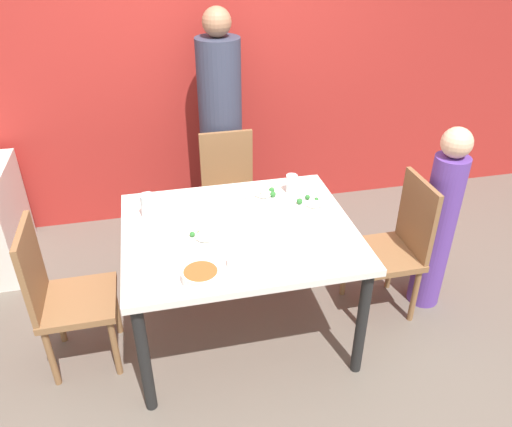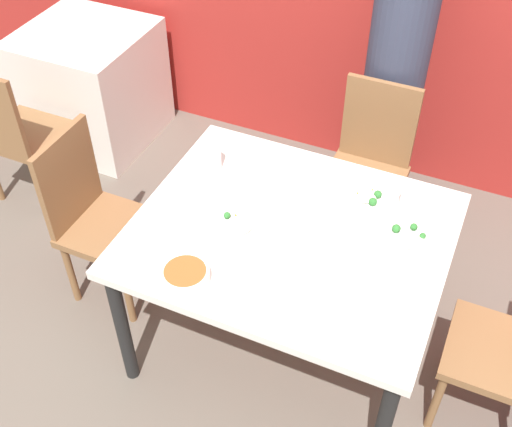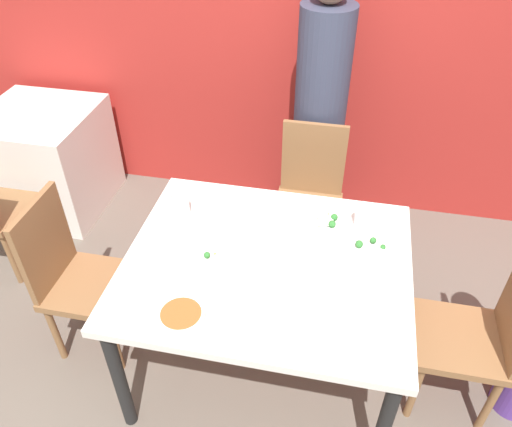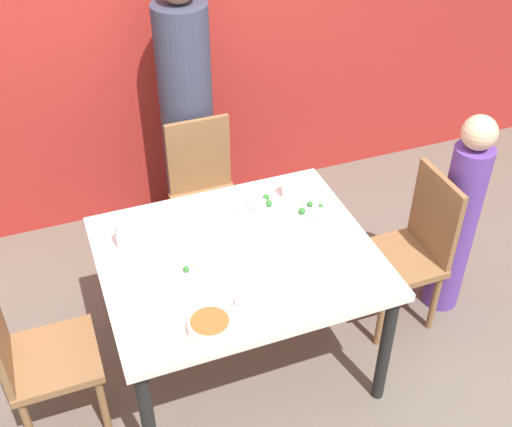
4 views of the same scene
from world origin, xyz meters
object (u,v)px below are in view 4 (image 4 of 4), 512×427
at_px(chair_child_spot, 411,247).
at_px(glass_water_tall, 289,187).
at_px(person_adult, 187,120).
at_px(bowl_curry, 210,325).
at_px(person_child, 458,220).
at_px(chair_adult_spot, 206,192).
at_px(plate_rice_adult, 314,212).

height_order(chair_child_spot, glass_water_tall, chair_child_spot).
relative_size(chair_child_spot, person_adult, 0.53).
bearing_deg(bowl_curry, person_child, 15.16).
distance_m(bowl_curry, glass_water_tall, 0.99).
height_order(chair_adult_spot, glass_water_tall, chair_adult_spot).
height_order(chair_child_spot, person_child, person_child).
bearing_deg(chair_adult_spot, person_child, -37.17).
bearing_deg(chair_child_spot, chair_adult_spot, -134.77).
distance_m(chair_adult_spot, plate_rice_adult, 0.85).
bearing_deg(chair_child_spot, bowl_curry, -71.73).
distance_m(chair_adult_spot, person_adult, 0.45).
xyz_separation_m(person_child, plate_rice_adult, (-0.78, 0.14, 0.16)).
bearing_deg(glass_water_tall, chair_adult_spot, 118.90).
height_order(person_child, plate_rice_adult, person_child).
xyz_separation_m(chair_child_spot, person_adult, (-0.87, 1.19, 0.31)).
relative_size(chair_adult_spot, chair_child_spot, 1.00).
bearing_deg(chair_child_spot, glass_water_tall, -119.75).
height_order(chair_adult_spot, chair_child_spot, same).
xyz_separation_m(plate_rice_adult, glass_water_tall, (-0.06, 0.19, 0.04)).
height_order(chair_child_spot, plate_rice_adult, chair_child_spot).
distance_m(person_child, plate_rice_adult, 0.81).
bearing_deg(plate_rice_adult, bowl_curry, -142.53).
bearing_deg(plate_rice_adult, glass_water_tall, 108.25).
relative_size(chair_adult_spot, person_child, 0.75).
height_order(chair_adult_spot, bowl_curry, chair_adult_spot).
distance_m(person_child, glass_water_tall, 0.93).
distance_m(chair_child_spot, person_adult, 1.51).
relative_size(bowl_curry, plate_rice_adult, 0.76).
distance_m(chair_adult_spot, chair_child_spot, 1.23).
bearing_deg(person_child, chair_child_spot, 180.00).
bearing_deg(person_adult, glass_water_tall, -71.04).
distance_m(person_child, bowl_curry, 1.57).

